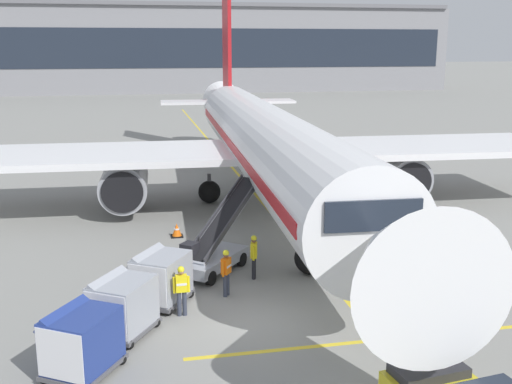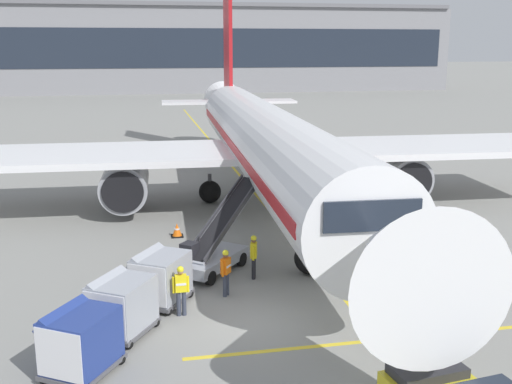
{
  "view_description": "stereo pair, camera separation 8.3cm",
  "coord_description": "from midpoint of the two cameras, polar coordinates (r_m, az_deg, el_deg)",
  "views": [
    {
      "loc": [
        -3.7,
        -18.14,
        8.84
      ],
      "look_at": [
        1.28,
        6.22,
        2.89
      ],
      "focal_mm": 43.13,
      "sensor_mm": 36.0,
      "label": 1
    },
    {
      "loc": [
        -3.62,
        -18.16,
        8.84
      ],
      "look_at": [
        1.28,
        6.22,
        2.89
      ],
      "focal_mm": 43.13,
      "sensor_mm": 36.0,
      "label": 2
    }
  ],
  "objects": [
    {
      "name": "belt_loader",
      "position": [
        24.8,
        -4.07,
        -5.24
      ],
      "size": [
        4.26,
        4.76,
        3.34
      ],
      "color": "#A3A8B2",
      "rests_on": "ground"
    },
    {
      "name": "ground_crew_marshaller",
      "position": [
        23.84,
        -0.3,
        -5.76
      ],
      "size": [
        0.34,
        0.55,
        1.74
      ],
      "color": "black",
      "rests_on": "ground"
    },
    {
      "name": "apron_guidance_line_stop_bar",
      "position": [
        19.81,
        11.16,
        -13.32
      ],
      "size": [
        12.0,
        0.2,
        0.01
      ],
      "color": "yellow",
      "rests_on": "ground"
    },
    {
      "name": "apron_guidance_line_lead_in",
      "position": [
        34.3,
        0.96,
        -1.48
      ],
      "size": [
        0.2,
        110.0,
        0.01
      ],
      "color": "yellow",
      "rests_on": "ground"
    },
    {
      "name": "ground_plane",
      "position": [
        20.52,
        -0.14,
        -12.07
      ],
      "size": [
        600.0,
        600.0,
        0.0
      ],
      "primitive_type": "plane",
      "color": "gray"
    },
    {
      "name": "safety_cone_engine_keepout",
      "position": [
        29.39,
        -7.44,
        -3.54
      ],
      "size": [
        0.57,
        0.57,
        0.65
      ],
      "color": "black",
      "rests_on": "ground"
    },
    {
      "name": "baggage_cart_second",
      "position": [
        19.86,
        -12.49,
        -10.14
      ],
      "size": [
        2.42,
        2.73,
        1.91
      ],
      "color": "#515156",
      "rests_on": "ground"
    },
    {
      "name": "terminal_building",
      "position": [
        127.61,
        -16.53,
        12.64
      ],
      "size": [
        146.25,
        21.95,
        16.57
      ],
      "color": "gray",
      "rests_on": "ground"
    },
    {
      "name": "ground_crew_by_loader",
      "position": [
        22.25,
        -2.89,
        -7.21
      ],
      "size": [
        0.42,
        0.48,
        1.74
      ],
      "color": "#333847",
      "rests_on": "ground"
    },
    {
      "name": "ground_crew_by_carts",
      "position": [
        20.82,
        -7.05,
        -8.79
      ],
      "size": [
        0.57,
        0.26,
        1.74
      ],
      "color": "#333847",
      "rests_on": "ground"
    },
    {
      "name": "parked_airplane",
      "position": [
        34.31,
        0.63,
        4.66
      ],
      "size": [
        34.27,
        44.6,
        14.72
      ],
      "color": "white",
      "rests_on": "ground"
    },
    {
      "name": "baggage_cart_lead",
      "position": [
        21.85,
        -8.98,
        -7.75
      ],
      "size": [
        2.42,
        2.73,
        1.91
      ],
      "color": "#515156",
      "rests_on": "ground"
    },
    {
      "name": "baggage_cart_third",
      "position": [
        17.91,
        -16.08,
        -13.09
      ],
      "size": [
        2.42,
        2.73,
        1.91
      ],
      "color": "#515156",
      "rests_on": "ground"
    }
  ]
}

